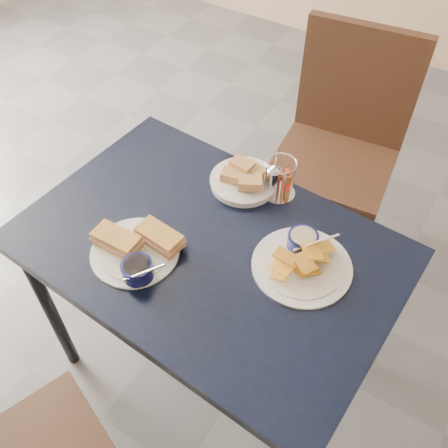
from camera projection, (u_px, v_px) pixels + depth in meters
The scene contains 7 objects.
ground at pixel (194, 300), 2.25m from camera, with size 6.00×6.00×0.00m, color #4E4E53.
dining_table at pixel (209, 259), 1.55m from camera, with size 1.18×0.83×0.75m.
chair_far at pixel (345, 136), 2.10m from camera, with size 0.53×0.51×1.02m.
sandwich_plate at pixel (137, 249), 1.45m from camera, with size 0.30×0.26×0.12m.
plantain_plate at pixel (302, 258), 1.44m from camera, with size 0.29×0.29×0.12m.
bread_basket at pixel (244, 179), 1.65m from camera, with size 0.22×0.22×0.07m.
condiment_caddy at pixel (278, 180), 1.60m from camera, with size 0.11×0.11×0.14m.
Camera 1 is at (0.76, -0.98, 1.91)m, focal length 40.00 mm.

